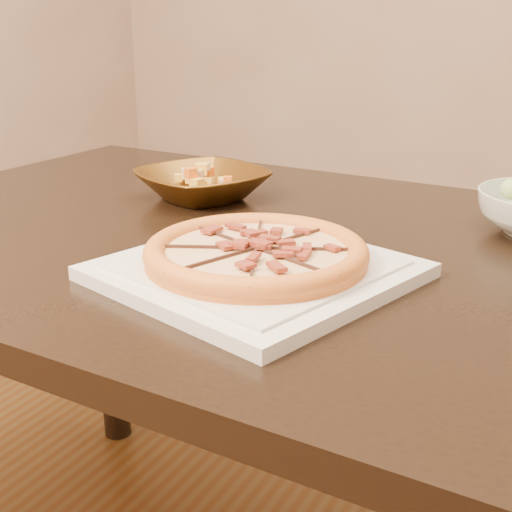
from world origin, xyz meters
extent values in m
cube|color=black|center=(-0.18, -0.11, 0.73)|extent=(1.45, 0.98, 0.04)
cylinder|color=black|center=(-0.81, 0.26, 0.35)|extent=(0.07, 0.07, 0.71)
cube|color=silver|center=(-0.11, -0.28, 0.76)|extent=(0.41, 0.41, 0.02)
cube|color=silver|center=(-0.11, -0.28, 0.77)|extent=(0.35, 0.35, 0.00)
cylinder|color=#D85D29|center=(-0.11, -0.28, 0.78)|extent=(0.28, 0.28, 0.01)
torus|color=#D85D29|center=(-0.11, -0.28, 0.79)|extent=(0.28, 0.28, 0.03)
cylinder|color=beige|center=(-0.11, -0.28, 0.79)|extent=(0.23, 0.23, 0.01)
cube|color=black|center=(-0.11, -0.28, 0.79)|extent=(0.10, 0.26, 0.01)
cube|color=black|center=(-0.11, -0.28, 0.79)|extent=(0.12, 0.26, 0.01)
cube|color=black|center=(-0.11, -0.28, 0.79)|extent=(0.26, 0.10, 0.01)
cube|color=black|center=(-0.11, -0.28, 0.79)|extent=(0.26, 0.12, 0.01)
cube|color=#9A432F|center=(-0.09, -0.28, 0.79)|extent=(0.03, 0.02, 0.00)
cube|color=#9A432F|center=(-0.06, -0.28, 0.79)|extent=(0.03, 0.02, 0.00)
cube|color=#9A432F|center=(-0.04, -0.26, 0.79)|extent=(0.03, 0.02, 0.00)
cube|color=#9A432F|center=(-0.08, -0.26, 0.79)|extent=(0.03, 0.02, 0.00)
cube|color=#9A432F|center=(-0.07, -0.24, 0.79)|extent=(0.03, 0.03, 0.00)
cube|color=#9A432F|center=(-0.06, -0.21, 0.79)|extent=(0.03, 0.03, 0.00)
cube|color=#9A432F|center=(-0.10, -0.24, 0.79)|extent=(0.02, 0.03, 0.00)
cube|color=#9A432F|center=(-0.10, -0.21, 0.79)|extent=(0.02, 0.03, 0.00)
cube|color=#9A432F|center=(-0.12, -0.19, 0.79)|extent=(0.02, 0.03, 0.00)
cube|color=#9A432F|center=(-0.13, -0.24, 0.79)|extent=(0.02, 0.03, 0.00)
cube|color=#9A432F|center=(-0.15, -0.22, 0.79)|extent=(0.03, 0.03, 0.00)
cube|color=#9A432F|center=(-0.13, -0.26, 0.79)|extent=(0.03, 0.03, 0.00)
cube|color=#9A432F|center=(-0.16, -0.26, 0.79)|extent=(0.03, 0.02, 0.00)
cube|color=#9A432F|center=(-0.19, -0.27, 0.79)|extent=(0.03, 0.02, 0.00)
cube|color=#9A432F|center=(-0.14, -0.28, 0.79)|extent=(0.03, 0.02, 0.00)
cube|color=#9A432F|center=(-0.16, -0.30, 0.79)|extent=(0.03, 0.02, 0.00)
cube|color=#9A432F|center=(-0.18, -0.33, 0.79)|extent=(0.03, 0.03, 0.00)
cube|color=#9A432F|center=(-0.13, -0.31, 0.79)|extent=(0.03, 0.03, 0.00)
cube|color=#9A432F|center=(-0.13, -0.34, 0.79)|extent=(0.02, 0.03, 0.00)
cube|color=#9A432F|center=(-0.11, -0.30, 0.79)|extent=(0.02, 0.03, 0.00)
cube|color=#9A432F|center=(-0.10, -0.32, 0.79)|extent=(0.02, 0.03, 0.00)
cube|color=#9A432F|center=(-0.08, -0.34, 0.79)|extent=(0.02, 0.03, 0.00)
cube|color=#9A432F|center=(-0.09, -0.30, 0.79)|extent=(0.03, 0.03, 0.00)
cube|color=#9A432F|center=(-0.06, -0.31, 0.79)|extent=(0.03, 0.03, 0.00)
imported|color=brown|center=(-0.38, 0.03, 0.78)|extent=(0.29, 0.29, 0.05)
cube|color=tan|center=(-0.38, 0.03, 0.82)|extent=(0.03, 0.03, 0.03)
cube|color=#D85F15|center=(-0.37, 0.04, 0.82)|extent=(0.03, 0.03, 0.03)
cube|color=gold|center=(-0.36, 0.05, 0.82)|extent=(0.03, 0.03, 0.03)
cube|color=tan|center=(-0.37, 0.07, 0.82)|extent=(0.03, 0.03, 0.03)
cube|color=#D85F15|center=(-0.38, 0.04, 0.82)|extent=(0.03, 0.03, 0.03)
cube|color=gold|center=(-0.39, 0.05, 0.82)|extent=(0.03, 0.03, 0.03)
cube|color=tan|center=(-0.41, 0.05, 0.82)|extent=(0.03, 0.03, 0.03)
cube|color=#D85F15|center=(-0.38, 0.03, 0.82)|extent=(0.03, 0.03, 0.03)
cube|color=gold|center=(-0.39, 0.03, 0.82)|extent=(0.03, 0.03, 0.03)
cube|color=tan|center=(-0.40, 0.01, 0.82)|extent=(0.03, 0.03, 0.03)
cube|color=#D85F15|center=(-0.40, -0.01, 0.82)|extent=(0.03, 0.03, 0.03)
cube|color=gold|center=(-0.38, 0.02, 0.82)|extent=(0.03, 0.03, 0.03)
cube|color=tan|center=(-0.37, 0.01, 0.82)|extent=(0.03, 0.03, 0.03)
cube|color=#D85F15|center=(-0.35, 0.00, 0.82)|extent=(0.03, 0.03, 0.03)
cube|color=gold|center=(-0.38, 0.03, 0.82)|extent=(0.03, 0.03, 0.03)
camera|label=1|loc=(0.28, -1.02, 1.07)|focal=50.00mm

